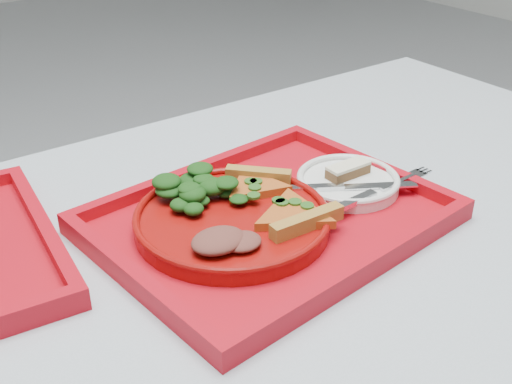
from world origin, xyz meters
TOP-DOWN VIEW (x-y plane):
  - table at (0.00, 0.00)m, footprint 1.60×0.80m
  - tray_main at (0.07, -0.02)m, footprint 0.48×0.39m
  - dinner_plate at (0.01, -0.01)m, footprint 0.26×0.26m
  - side_plate at (0.21, -0.02)m, footprint 0.15×0.15m
  - pizza_slice_a at (0.08, -0.06)m, footprint 0.11×0.13m
  - pizza_slice_b at (0.08, 0.03)m, footprint 0.14×0.14m
  - salad_heap at (0.00, 0.05)m, footprint 0.09×0.08m
  - meat_portion at (-0.04, -0.06)m, footprint 0.07×0.06m
  - dessert_bar at (0.22, -0.01)m, footprint 0.07×0.03m
  - knife at (0.20, -0.04)m, footprint 0.17×0.11m
  - fork at (0.23, -0.07)m, footprint 0.19×0.03m

SIDE VIEW (x-z plane):
  - table at x=0.00m, z-range 0.30..1.05m
  - tray_main at x=0.07m, z-range 0.75..0.76m
  - side_plate at x=0.21m, z-range 0.76..0.78m
  - dinner_plate at x=0.01m, z-range 0.76..0.78m
  - knife at x=0.20m, z-range 0.78..0.78m
  - fork at x=0.23m, z-range 0.78..0.78m
  - dessert_bar at x=0.22m, z-range 0.78..0.79m
  - pizza_slice_a at x=0.08m, z-range 0.78..0.80m
  - pizza_slice_b at x=0.08m, z-range 0.78..0.80m
  - meat_portion at x=-0.04m, z-range 0.78..0.80m
  - salad_heap at x=0.00m, z-range 0.78..0.83m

